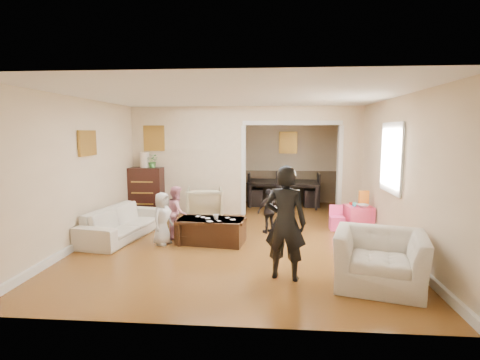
# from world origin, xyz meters

# --- Properties ---
(floor) EXTENTS (7.00, 7.00, 0.00)m
(floor) POSITION_xyz_m (0.00, 0.00, 0.00)
(floor) COLOR #925F25
(floor) RESTS_ON ground
(partition_left) EXTENTS (2.75, 0.18, 2.60)m
(partition_left) POSITION_xyz_m (-1.38, 1.80, 1.30)
(partition_left) COLOR beige
(partition_left) RESTS_ON ground
(partition_right) EXTENTS (0.55, 0.18, 2.60)m
(partition_right) POSITION_xyz_m (2.48, 1.80, 1.30)
(partition_right) COLOR beige
(partition_right) RESTS_ON ground
(partition_header) EXTENTS (2.22, 0.18, 0.35)m
(partition_header) POSITION_xyz_m (1.10, 1.80, 2.42)
(partition_header) COLOR beige
(partition_header) RESTS_ON partition_right
(window_pane) EXTENTS (0.03, 0.95, 1.10)m
(window_pane) POSITION_xyz_m (2.73, -0.40, 1.55)
(window_pane) COLOR white
(window_pane) RESTS_ON ground
(framed_art_partition) EXTENTS (0.45, 0.03, 0.55)m
(framed_art_partition) POSITION_xyz_m (-2.20, 1.70, 1.85)
(framed_art_partition) COLOR brown
(framed_art_partition) RESTS_ON partition_left
(framed_art_sofa_wall) EXTENTS (0.03, 0.55, 0.40)m
(framed_art_sofa_wall) POSITION_xyz_m (-2.71, -0.60, 1.80)
(framed_art_sofa_wall) COLOR brown
(framed_art_alcove) EXTENTS (0.45, 0.03, 0.55)m
(framed_art_alcove) POSITION_xyz_m (1.10, 3.44, 1.70)
(framed_art_alcove) COLOR brown
(sofa) EXTENTS (1.08, 2.06, 0.57)m
(sofa) POSITION_xyz_m (-2.20, -0.40, 0.29)
(sofa) COLOR silver
(sofa) RESTS_ON ground
(armchair_back) EXTENTS (0.93, 0.94, 0.75)m
(armchair_back) POSITION_xyz_m (-0.87, 1.09, 0.37)
(armchair_back) COLOR tan
(armchair_back) RESTS_ON ground
(armchair_front) EXTENTS (1.33, 1.23, 0.72)m
(armchair_front) POSITION_xyz_m (2.02, -2.32, 0.36)
(armchair_front) COLOR silver
(armchair_front) RESTS_ON ground
(dresser) EXTENTS (0.84, 0.47, 1.15)m
(dresser) POSITION_xyz_m (-2.39, 1.52, 0.58)
(dresser) COLOR black
(dresser) RESTS_ON ground
(table_lamp) EXTENTS (0.22, 0.22, 0.36)m
(table_lamp) POSITION_xyz_m (-2.39, 1.52, 1.33)
(table_lamp) COLOR beige
(table_lamp) RESTS_ON dresser
(potted_plant) EXTENTS (0.29, 0.25, 0.32)m
(potted_plant) POSITION_xyz_m (-2.19, 1.52, 1.31)
(potted_plant) COLOR #3F7C37
(potted_plant) RESTS_ON dresser
(coffee_table) EXTENTS (1.26, 0.76, 0.44)m
(coffee_table) POSITION_xyz_m (-0.46, -0.62, 0.22)
(coffee_table) COLOR #381D12
(coffee_table) RESTS_ON ground
(coffee_cup) EXTENTS (0.11, 0.11, 0.09)m
(coffee_cup) POSITION_xyz_m (-0.36, -0.67, 0.49)
(coffee_cup) COLOR silver
(coffee_cup) RESTS_ON coffee_table
(play_table) EXTENTS (0.57, 0.57, 0.49)m
(play_table) POSITION_xyz_m (2.43, 0.58, 0.24)
(play_table) COLOR #F03F6D
(play_table) RESTS_ON ground
(cereal_box) EXTENTS (0.21, 0.10, 0.30)m
(cereal_box) POSITION_xyz_m (2.55, 0.68, 0.64)
(cereal_box) COLOR yellow
(cereal_box) RESTS_ON play_table
(cyan_cup) EXTENTS (0.08, 0.08, 0.08)m
(cyan_cup) POSITION_xyz_m (2.33, 0.53, 0.53)
(cyan_cup) COLOR teal
(cyan_cup) RESTS_ON play_table
(toy_block) EXTENTS (0.10, 0.09, 0.05)m
(toy_block) POSITION_xyz_m (2.31, 0.70, 0.51)
(toy_block) COLOR red
(toy_block) RESTS_ON play_table
(play_bowl) EXTENTS (0.26, 0.26, 0.06)m
(play_bowl) POSITION_xyz_m (2.48, 0.46, 0.52)
(play_bowl) COLOR silver
(play_bowl) RESTS_ON play_table
(dining_table) EXTENTS (2.00, 1.23, 0.67)m
(dining_table) POSITION_xyz_m (0.97, 2.85, 0.34)
(dining_table) COLOR black
(dining_table) RESTS_ON ground
(adult_person) EXTENTS (0.65, 0.50, 1.57)m
(adult_person) POSITION_xyz_m (0.80, -2.16, 0.79)
(adult_person) COLOR black
(adult_person) RESTS_ON ground
(child_kneel_a) EXTENTS (0.43, 0.53, 0.94)m
(child_kneel_a) POSITION_xyz_m (-1.31, -0.77, 0.47)
(child_kneel_a) COLOR silver
(child_kneel_a) RESTS_ON ground
(child_kneel_b) EXTENTS (0.46, 0.54, 0.99)m
(child_kneel_b) POSITION_xyz_m (-1.16, -0.32, 0.49)
(child_kneel_b) COLOR pink
(child_kneel_b) RESTS_ON ground
(child_toddler) EXTENTS (0.56, 0.46, 0.89)m
(child_toddler) POSITION_xyz_m (0.59, 0.13, 0.45)
(child_toddler) COLOR black
(child_toddler) RESTS_ON ground
(craft_papers) EXTENTS (0.77, 0.50, 0.00)m
(craft_papers) POSITION_xyz_m (-0.42, -0.62, 0.45)
(craft_papers) COLOR white
(craft_papers) RESTS_ON coffee_table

